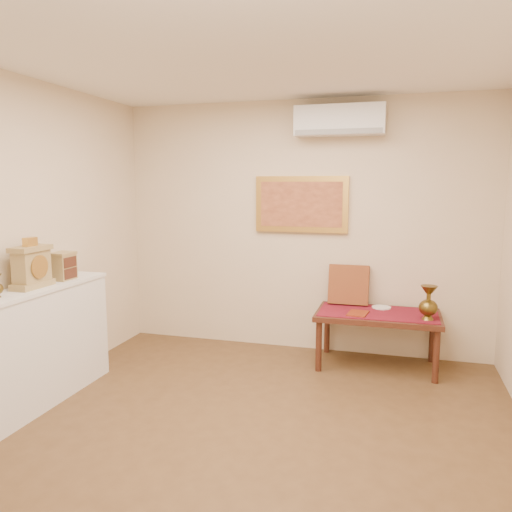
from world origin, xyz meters
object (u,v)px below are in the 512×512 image
(brass_urn_tall, at_px, (429,299))
(mantel_clock, at_px, (32,266))
(display_ledge, at_px, (15,355))
(low_table, at_px, (378,319))
(wooden_chest, at_px, (63,266))

(brass_urn_tall, distance_m, mantel_clock, 3.49)
(display_ledge, xyz_separation_m, mantel_clock, (0.00, 0.24, 0.66))
(low_table, bearing_deg, display_ledge, -144.90)
(brass_urn_tall, height_order, display_ledge, display_ledge)
(low_table, bearing_deg, brass_urn_tall, -18.26)
(brass_urn_tall, xyz_separation_m, mantel_clock, (-3.13, -1.49, 0.40))
(wooden_chest, relative_size, low_table, 0.20)
(wooden_chest, distance_m, low_table, 3.01)
(brass_urn_tall, relative_size, low_table, 0.33)
(brass_urn_tall, xyz_separation_m, wooden_chest, (-3.11, -1.13, 0.35))
(display_ledge, distance_m, mantel_clock, 0.71)
(brass_urn_tall, bearing_deg, wooden_chest, -160.07)
(wooden_chest, bearing_deg, low_table, 25.75)
(display_ledge, bearing_deg, wooden_chest, 87.90)
(wooden_chest, xyz_separation_m, low_table, (2.65, 1.28, -0.62))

